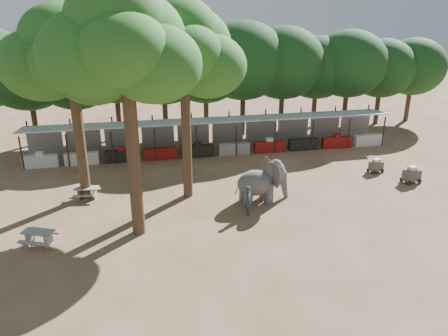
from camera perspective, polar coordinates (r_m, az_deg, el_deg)
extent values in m
plane|color=brown|center=(21.81, 5.27, -9.34)|extent=(100.00, 100.00, 0.00)
cube|color=#A8ACB0|center=(33.57, -1.40, 6.28)|extent=(28.00, 2.99, 0.39)
cylinder|color=#2D2319|center=(32.89, -23.10, 1.90)|extent=(0.12, 0.12, 2.40)
cylinder|color=#2D2319|center=(35.36, -22.37, 3.60)|extent=(0.12, 0.12, 2.80)
cube|color=silver|center=(33.35, -22.84, 0.82)|extent=(2.38, 0.50, 0.90)
cube|color=gray|center=(35.43, -22.30, 2.96)|extent=(2.52, 0.12, 2.00)
cylinder|color=#2D2319|center=(32.42, -18.26, 2.28)|extent=(0.12, 0.12, 2.40)
cylinder|color=#2D2319|center=(34.93, -17.87, 3.97)|extent=(0.12, 0.12, 2.80)
cube|color=silver|center=(32.88, -18.07, 1.18)|extent=(2.38, 0.50, 0.90)
cube|color=gray|center=(34.99, -17.80, 3.32)|extent=(2.52, 0.12, 2.00)
cylinder|color=#2D2319|center=(32.18, -13.32, 2.65)|extent=(0.12, 0.12, 2.40)
cylinder|color=#2D2319|center=(34.71, -13.27, 4.32)|extent=(0.12, 0.12, 2.80)
cube|color=black|center=(32.65, -13.21, 1.54)|extent=(2.38, 0.50, 0.90)
cube|color=gray|center=(34.77, -13.22, 3.67)|extent=(2.52, 0.12, 2.00)
cylinder|color=#2D2319|center=(32.19, -8.34, 3.01)|extent=(0.12, 0.12, 2.40)
cylinder|color=#2D2319|center=(34.71, -8.65, 4.65)|extent=(0.12, 0.12, 2.80)
cube|color=maroon|center=(32.66, -8.30, 1.88)|extent=(2.38, 0.50, 0.90)
cube|color=gray|center=(34.78, -8.61, 4.00)|extent=(2.52, 0.12, 2.00)
cylinder|color=#2D2319|center=(32.44, -3.40, 3.33)|extent=(0.12, 0.12, 2.40)
cylinder|color=#2D2319|center=(34.95, -4.05, 4.95)|extent=(0.12, 0.12, 2.80)
cube|color=black|center=(32.91, -3.43, 2.22)|extent=(2.38, 0.50, 0.90)
cube|color=gray|center=(35.01, -4.02, 4.30)|extent=(2.52, 0.12, 2.00)
cylinder|color=#2D2319|center=(32.93, 1.44, 3.63)|extent=(0.12, 0.12, 2.40)
cylinder|color=#2D2319|center=(35.40, 0.46, 5.21)|extent=(0.12, 0.12, 2.80)
cube|color=gray|center=(33.39, 1.33, 2.53)|extent=(2.38, 0.50, 0.90)
cube|color=gray|center=(35.46, 0.48, 4.56)|extent=(2.52, 0.12, 2.00)
cylinder|color=#2D2319|center=(33.64, 6.10, 3.89)|extent=(0.12, 0.12, 2.40)
cylinder|color=#2D2319|center=(36.06, 4.84, 5.43)|extent=(0.12, 0.12, 2.80)
cube|color=maroon|center=(34.09, 5.93, 2.81)|extent=(2.38, 0.50, 0.90)
cube|color=gray|center=(36.13, 4.84, 4.79)|extent=(2.52, 0.12, 2.00)
cylinder|color=#2D2319|center=(34.57, 10.55, 4.12)|extent=(0.12, 0.12, 2.40)
cylinder|color=#2D2319|center=(36.93, 9.04, 5.61)|extent=(0.12, 0.12, 2.80)
cube|color=black|center=(35.01, 10.32, 3.06)|extent=(2.38, 0.50, 0.90)
cube|color=gray|center=(36.99, 9.03, 4.99)|extent=(2.52, 0.12, 2.00)
cylinder|color=#2D2319|center=(35.69, 14.74, 4.31)|extent=(0.12, 0.12, 2.40)
cylinder|color=#2D2319|center=(37.98, 13.02, 5.75)|extent=(0.12, 0.12, 2.80)
cube|color=maroon|center=(36.11, 14.46, 3.28)|extent=(2.38, 0.50, 0.90)
cube|color=gray|center=(38.04, 13.00, 5.15)|extent=(2.52, 0.12, 2.00)
cylinder|color=#2D2319|center=(36.99, 18.66, 4.46)|extent=(0.12, 0.12, 2.40)
cylinder|color=#2D2319|center=(39.21, 16.78, 5.86)|extent=(0.12, 0.12, 2.80)
cube|color=silver|center=(37.40, 18.34, 3.47)|extent=(2.38, 0.50, 0.90)
cube|color=gray|center=(39.26, 16.75, 5.28)|extent=(2.52, 0.12, 2.00)
cylinder|color=#332316|center=(26.00, -18.57, 5.65)|extent=(0.60, 0.60, 9.20)
cone|color=#332316|center=(25.28, -19.79, 15.75)|extent=(0.57, 0.57, 2.88)
ellipsoid|color=#195017|center=(25.92, -22.46, 12.42)|extent=(4.80, 4.80, 3.94)
ellipsoid|color=#195017|center=(24.74, -16.66, 11.83)|extent=(4.20, 4.20, 3.44)
ellipsoid|color=#195017|center=(26.40, -18.84, 14.31)|extent=(5.20, 5.20, 4.26)
ellipsoid|color=#195017|center=(24.09, -19.86, 12.94)|extent=(3.80, 3.80, 3.12)
ellipsoid|color=#195017|center=(25.51, -20.43, 15.75)|extent=(4.40, 4.40, 3.61)
cylinder|color=#332316|center=(20.80, -11.96, 4.39)|extent=(0.64, 0.64, 10.40)
cone|color=#332316|center=(20.01, -13.12, 18.82)|extent=(0.61, 0.61, 3.25)
ellipsoid|color=#195017|center=(20.48, -16.78, 14.13)|extent=(4.80, 4.80, 3.94)
ellipsoid|color=#195017|center=(19.58, -9.07, 13.28)|extent=(4.20, 4.20, 3.44)
ellipsoid|color=#195017|center=(21.15, -12.30, 16.35)|extent=(5.20, 5.20, 4.26)
ellipsoid|color=#195017|center=(18.79, -12.86, 14.88)|extent=(3.80, 3.80, 3.12)
ellipsoid|color=#195017|center=(20.22, -13.97, 18.31)|extent=(4.40, 4.40, 3.61)
cylinder|color=#332316|center=(24.91, -5.00, 6.51)|extent=(0.56, 0.56, 9.60)
cone|color=#332316|center=(24.19, -5.37, 17.59)|extent=(0.53, 0.53, 3.00)
ellipsoid|color=#195017|center=(24.49, -8.70, 14.11)|extent=(4.80, 4.80, 3.94)
ellipsoid|color=#195017|center=(23.93, -2.12, 13.21)|extent=(4.20, 4.20, 3.44)
ellipsoid|color=#195017|center=(25.36, -5.13, 15.84)|extent=(5.20, 5.20, 4.26)
ellipsoid|color=#195017|center=(22.99, -4.90, 14.59)|extent=(3.80, 3.80, 3.12)
ellipsoid|color=#195017|center=(24.36, -6.16, 17.49)|extent=(4.40, 4.40, 3.61)
cylinder|color=#332316|center=(38.85, -22.64, 5.73)|extent=(0.44, 0.44, 3.74)
ellipsoid|color=black|center=(38.17, -23.40, 11.02)|extent=(6.46, 5.95, 5.61)
cylinder|color=#332316|center=(38.33, -17.74, 6.16)|extent=(0.44, 0.44, 3.74)
ellipsoid|color=black|center=(37.64, -18.36, 11.54)|extent=(6.46, 5.95, 5.61)
cylinder|color=#332316|center=(38.10, -12.74, 6.55)|extent=(0.44, 0.44, 3.74)
ellipsoid|color=black|center=(37.40, -13.19, 11.98)|extent=(6.46, 5.95, 5.61)
cylinder|color=#332316|center=(38.16, -7.71, 6.90)|extent=(0.44, 0.44, 3.74)
ellipsoid|color=black|center=(37.47, -7.98, 12.33)|extent=(6.46, 5.95, 5.61)
cylinder|color=#332316|center=(38.51, -2.72, 7.19)|extent=(0.44, 0.44, 3.74)
ellipsoid|color=black|center=(37.82, -2.82, 12.58)|extent=(6.46, 5.95, 5.61)
cylinder|color=#332316|center=(39.14, 2.14, 7.43)|extent=(0.44, 0.44, 3.74)
ellipsoid|color=black|center=(38.46, 2.22, 12.73)|extent=(6.46, 5.95, 5.61)
cylinder|color=#332316|center=(40.04, 6.83, 7.60)|extent=(0.44, 0.44, 3.74)
ellipsoid|color=black|center=(39.38, 7.06, 12.78)|extent=(6.46, 5.95, 5.61)
cylinder|color=#332316|center=(41.19, 11.28, 7.72)|extent=(0.44, 0.44, 3.74)
ellipsoid|color=black|center=(40.55, 11.65, 12.75)|extent=(6.46, 5.95, 5.61)
cylinder|color=#332316|center=(42.58, 15.47, 7.79)|extent=(0.44, 0.44, 3.74)
ellipsoid|color=black|center=(41.95, 15.95, 12.65)|extent=(6.46, 5.95, 5.61)
cylinder|color=#332316|center=(44.17, 19.37, 7.81)|extent=(0.44, 0.44, 3.74)
ellipsoid|color=black|center=(43.56, 19.95, 12.49)|extent=(6.46, 5.95, 5.61)
cylinder|color=#332316|center=(45.94, 23.00, 7.81)|extent=(0.44, 0.44, 3.74)
ellipsoid|color=black|center=(45.36, 23.65, 12.29)|extent=(6.46, 5.95, 5.61)
ellipsoid|color=#464344|center=(25.17, 4.27, -1.93)|extent=(2.48, 1.64, 1.50)
cylinder|color=#464344|center=(24.87, 3.19, -3.66)|extent=(0.60, 0.60, 1.27)
cylinder|color=#464344|center=(25.48, 2.60, -3.03)|extent=(0.60, 0.60, 1.27)
cylinder|color=#464344|center=(25.34, 5.88, -3.26)|extent=(0.60, 0.60, 1.27)
cylinder|color=#464344|center=(25.93, 5.24, -2.66)|extent=(0.60, 0.60, 1.27)
ellipsoid|color=#464344|center=(25.39, 6.60, -0.50)|extent=(1.41, 1.19, 1.40)
ellipsoid|color=#464344|center=(24.72, 6.82, -1.03)|extent=(0.36, 1.16, 1.43)
ellipsoid|color=#464344|center=(25.87, 5.54, 0.03)|extent=(0.36, 1.16, 1.43)
cone|color=#464344|center=(26.03, 7.87, -2.30)|extent=(0.64, 0.64, 1.58)
imported|color=#26384C|center=(23.83, 3.21, -4.25)|extent=(0.53, 0.68, 1.68)
cube|color=gray|center=(22.77, -23.12, -7.67)|extent=(1.63, 1.21, 0.06)
cube|color=gray|center=(23.20, -24.01, -8.28)|extent=(0.32, 0.58, 0.69)
cube|color=gray|center=(22.67, -21.95, -8.66)|extent=(0.32, 0.58, 0.69)
cube|color=gray|center=(22.52, -23.77, -8.94)|extent=(1.45, 0.80, 0.05)
cube|color=gray|center=(23.29, -22.29, -7.71)|extent=(1.45, 0.80, 0.05)
cube|color=gray|center=(27.05, -17.54, -2.50)|extent=(1.46, 0.84, 0.06)
cube|color=gray|center=(27.30, -18.40, -3.17)|extent=(0.17, 0.56, 0.65)
cube|color=gray|center=(27.07, -16.51, -3.15)|extent=(0.17, 0.56, 0.65)
cube|color=gray|center=(26.70, -17.72, -3.47)|extent=(1.40, 0.43, 0.05)
cube|color=gray|center=(27.61, -17.24, -2.61)|extent=(1.40, 0.43, 0.05)
cube|color=#3E342C|center=(30.58, 23.29, -0.86)|extent=(1.11, 0.75, 0.72)
cylinder|color=black|center=(30.20, 23.03, -1.82)|extent=(0.32, 0.10, 0.31)
cylinder|color=black|center=(30.74, 24.19, -1.61)|extent=(0.32, 0.10, 0.31)
cylinder|color=black|center=(30.67, 22.21, -1.36)|extent=(0.32, 0.10, 0.31)
cylinder|color=black|center=(31.20, 23.36, -1.16)|extent=(0.32, 0.10, 0.31)
cube|color=silver|center=(30.42, 23.42, -0.04)|extent=(0.57, 0.48, 0.26)
cube|color=#3E342C|center=(31.61, 19.23, 0.24)|extent=(0.97, 0.69, 0.62)
cylinder|color=black|center=(31.28, 19.02, -0.55)|extent=(0.27, 0.10, 0.27)
cylinder|color=black|center=(31.74, 19.99, -0.37)|extent=(0.27, 0.10, 0.27)
cylinder|color=black|center=(31.69, 18.33, -0.20)|extent=(0.27, 0.10, 0.27)
cylinder|color=black|center=(32.14, 19.30, -0.02)|extent=(0.27, 0.10, 0.27)
cube|color=silver|center=(31.48, 19.31, 0.93)|extent=(0.50, 0.43, 0.22)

